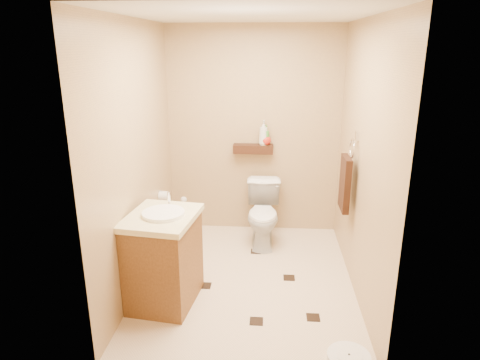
{
  "coord_description": "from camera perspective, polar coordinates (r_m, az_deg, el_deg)",
  "views": [
    {
      "loc": [
        0.2,
        -3.65,
        2.18
      ],
      "look_at": [
        -0.09,
        0.25,
        0.93
      ],
      "focal_mm": 32.0,
      "sensor_mm": 36.0,
      "label": 1
    }
  ],
  "objects": [
    {
      "name": "wall_shelf",
      "position": [
        4.96,
        1.77,
        4.17
      ],
      "size": [
        0.46,
        0.14,
        0.1
      ],
      "primitive_type": "cube",
      "color": "#3B1C10",
      "rests_on": "wall_back"
    },
    {
      "name": "toilet_paper",
      "position": [
        4.72,
        -10.05,
        -2.14
      ],
      "size": [
        0.12,
        0.11,
        0.12
      ],
      "color": "white",
      "rests_on": "wall_left"
    },
    {
      "name": "floor_accents",
      "position": [
        4.22,
        1.31,
        -13.33
      ],
      "size": [
        1.31,
        1.35,
        0.01
      ],
      "color": "black",
      "rests_on": "ground"
    },
    {
      "name": "vanity",
      "position": [
        3.81,
        -10.13,
        -10.13
      ],
      "size": [
        0.64,
        0.74,
        0.95
      ],
      "rotation": [
        0.0,
        0.0,
        -0.13
      ],
      "color": "brown",
      "rests_on": "ground"
    },
    {
      "name": "ground",
      "position": [
        4.25,
        0.94,
        -13.12
      ],
      "size": [
        2.5,
        2.5,
        0.0
      ],
      "primitive_type": "plane",
      "color": "beige",
      "rests_on": "ground"
    },
    {
      "name": "towel_ring",
      "position": [
        4.15,
        13.89,
        -0.13
      ],
      "size": [
        0.12,
        0.3,
        0.76
      ],
      "color": "silver",
      "rests_on": "wall_right"
    },
    {
      "name": "bottle_d",
      "position": [
        4.92,
        3.46,
        5.99
      ],
      "size": [
        0.11,
        0.11,
        0.23
      ],
      "primitive_type": "imported",
      "rotation": [
        0.0,
        0.0,
        2.9
      ],
      "color": "#3E9130",
      "rests_on": "wall_shelf"
    },
    {
      "name": "bathroom_scale",
      "position": [
        3.41,
        14.3,
        -22.04
      ],
      "size": [
        0.35,
        0.35,
        0.06
      ],
      "rotation": [
        0.0,
        0.0,
        -0.15
      ],
      "color": "white",
      "rests_on": "ground"
    },
    {
      "name": "bottle_b",
      "position": [
        4.93,
        3.24,
        5.59
      ],
      "size": [
        0.1,
        0.1,
        0.16
      ],
      "primitive_type": "imported",
      "rotation": [
        0.0,
        0.0,
        0.51
      ],
      "color": "yellow",
      "rests_on": "wall_shelf"
    },
    {
      "name": "wall_front",
      "position": [
        2.6,
        -0.5,
        -4.46
      ],
      "size": [
        2.0,
        0.04,
        2.4
      ],
      "primitive_type": "cube",
      "color": "tan",
      "rests_on": "ground"
    },
    {
      "name": "ceiling",
      "position": [
        3.66,
        1.14,
        21.15
      ],
      "size": [
        2.0,
        2.5,
        0.02
      ],
      "primitive_type": "cube",
      "color": "silver",
      "rests_on": "wall_back"
    },
    {
      "name": "wall_right",
      "position": [
        3.86,
        16.02,
        2.3
      ],
      "size": [
        0.04,
        2.5,
        2.4
      ],
      "primitive_type": "cube",
      "color": "tan",
      "rests_on": "ground"
    },
    {
      "name": "wall_back",
      "position": [
        5.0,
        1.82,
        6.39
      ],
      "size": [
        2.0,
        0.04,
        2.4
      ],
      "primitive_type": "cube",
      "color": "tan",
      "rests_on": "ground"
    },
    {
      "name": "wall_left",
      "position": [
        3.96,
        -13.59,
        2.88
      ],
      "size": [
        0.04,
        2.5,
        2.4
      ],
      "primitive_type": "cube",
      "color": "tan",
      "rests_on": "ground"
    },
    {
      "name": "toilet",
      "position": [
        4.84,
        3.14,
        -4.57
      ],
      "size": [
        0.4,
        0.69,
        0.69
      ],
      "primitive_type": "imported",
      "rotation": [
        0.0,
        0.0,
        0.02
      ],
      "color": "white",
      "rests_on": "ground"
    },
    {
      "name": "bottle_c",
      "position": [
        4.93,
        3.45,
        5.59
      ],
      "size": [
        0.15,
        0.15,
        0.16
      ],
      "primitive_type": "imported",
      "rotation": [
        0.0,
        0.0,
        3.38
      ],
      "color": "red",
      "rests_on": "wall_shelf"
    },
    {
      "name": "toilet_brush",
      "position": [
        5.23,
        -7.42,
        -5.2
      ],
      "size": [
        0.1,
        0.1,
        0.45
      ],
      "color": "#175B5E",
      "rests_on": "ground"
    },
    {
      "name": "bottle_a",
      "position": [
        4.92,
        3.16,
        6.3
      ],
      "size": [
        0.13,
        0.13,
        0.28
      ],
      "primitive_type": "imported",
      "rotation": [
        0.0,
        0.0,
        2.97
      ],
      "color": "beige",
      "rests_on": "wall_shelf"
    }
  ]
}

